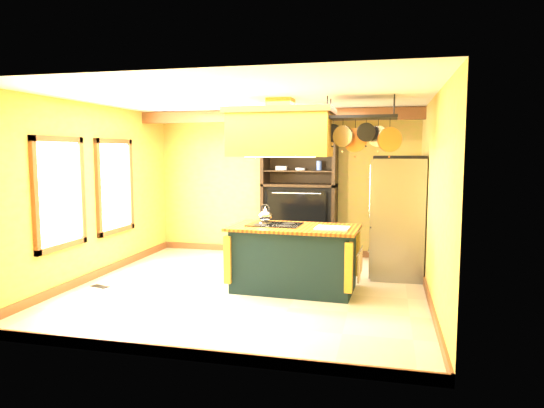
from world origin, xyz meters
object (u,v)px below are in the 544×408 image
at_px(range_hood, 281,131).
at_px(refrigerator, 397,219).
at_px(hutch, 300,208).
at_px(kitchen_island, 294,257).
at_px(pot_rack, 362,127).

xyz_separation_m(range_hood, refrigerator, (1.63, 1.18, -1.34)).
distance_m(range_hood, hutch, 2.55).
height_order(range_hood, hutch, range_hood).
height_order(kitchen_island, pot_rack, pot_rack).
xyz_separation_m(range_hood, pot_rack, (1.11, 0.00, 0.04)).
bearing_deg(refrigerator, pot_rack, -113.53).
distance_m(kitchen_island, pot_rack, 2.04).
distance_m(kitchen_island, refrigerator, 1.90).
xyz_separation_m(kitchen_island, pot_rack, (0.91, -0.00, 1.83)).
bearing_deg(range_hood, kitchen_island, 0.25).
bearing_deg(refrigerator, range_hood, -144.03).
bearing_deg(hutch, range_hood, -87.22).
height_order(range_hood, refrigerator, range_hood).
bearing_deg(hutch, pot_rack, -60.68).
bearing_deg(hutch, kitchen_island, -82.03).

